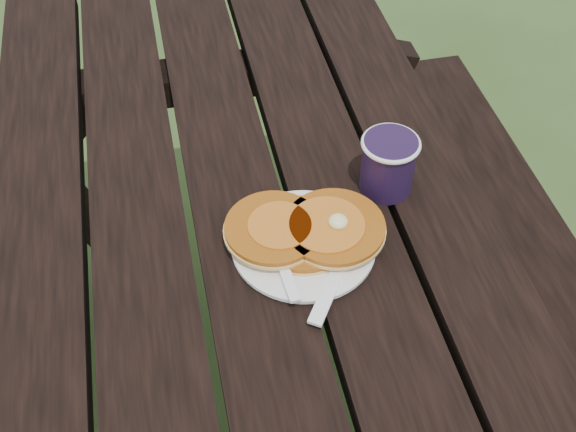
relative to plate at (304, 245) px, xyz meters
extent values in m
cube|color=black|center=(-0.08, -0.11, -0.03)|extent=(0.75, 1.80, 0.04)
cube|color=black|center=(0.48, -0.11, -0.33)|extent=(0.25, 1.80, 0.04)
cylinder|color=white|center=(0.00, 0.00, 0.00)|extent=(0.23, 0.23, 0.01)
cylinder|color=#AF5C13|center=(0.00, 0.01, 0.01)|extent=(0.14, 0.14, 0.01)
cylinder|color=#AF5C13|center=(-0.04, 0.02, 0.02)|extent=(0.14, 0.14, 0.01)
cylinder|color=#AF5C13|center=(0.05, 0.00, 0.02)|extent=(0.15, 0.15, 0.01)
cylinder|color=#B15E19|center=(0.04, 0.01, 0.03)|extent=(0.11, 0.11, 0.00)
ellipsoid|color=#F4E59E|center=(0.05, 0.00, 0.04)|extent=(0.03, 0.03, 0.02)
cube|color=white|center=(0.03, -0.07, 0.01)|extent=(0.12, 0.16, 0.00)
cylinder|color=#201130|center=(0.15, 0.09, 0.04)|extent=(0.08, 0.08, 0.09)
torus|color=white|center=(0.15, 0.09, 0.09)|extent=(0.09, 0.09, 0.01)
cylinder|color=black|center=(0.15, 0.09, 0.08)|extent=(0.07, 0.07, 0.01)
camera|label=1|loc=(-0.16, -0.65, 0.79)|focal=45.00mm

